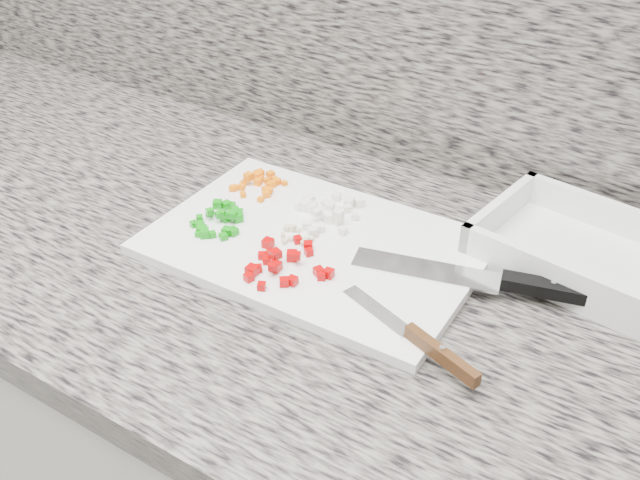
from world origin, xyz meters
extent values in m
cube|color=silver|center=(0.00, 1.44, 0.43)|extent=(3.92, 0.62, 0.86)
cube|color=slate|center=(0.00, 1.44, 0.88)|extent=(3.96, 0.64, 0.04)
cube|color=white|center=(0.08, 1.47, 0.91)|extent=(0.42, 0.28, 0.01)
cube|color=orange|center=(-0.04, 1.52, 0.92)|extent=(0.01, 0.01, 0.01)
cube|color=orange|center=(-0.07, 1.55, 0.92)|extent=(0.01, 0.01, 0.01)
cube|color=orange|center=(-0.08, 1.57, 0.92)|extent=(0.01, 0.01, 0.01)
cube|color=orange|center=(-0.06, 1.50, 0.92)|extent=(0.01, 0.01, 0.01)
cube|color=orange|center=(-0.04, 1.55, 0.92)|extent=(0.01, 0.01, 0.01)
cube|color=orange|center=(-0.08, 1.51, 0.92)|extent=(0.01, 0.01, 0.01)
cube|color=orange|center=(-0.05, 1.54, 0.92)|extent=(0.01, 0.01, 0.01)
cube|color=orange|center=(-0.08, 1.53, 0.92)|extent=(0.01, 0.01, 0.01)
cube|color=orange|center=(-0.05, 1.56, 0.92)|extent=(0.01, 0.01, 0.01)
cube|color=orange|center=(-0.03, 1.51, 0.92)|extent=(0.01, 0.01, 0.01)
cube|color=orange|center=(-0.08, 1.56, 0.92)|extent=(0.01, 0.01, 0.01)
cube|color=orange|center=(-0.09, 1.51, 0.92)|extent=(0.01, 0.01, 0.01)
cube|color=orange|center=(-0.08, 1.56, 0.92)|extent=(0.01, 0.01, 0.01)
cube|color=orange|center=(-0.08, 1.52, 0.92)|extent=(0.01, 0.01, 0.01)
cube|color=orange|center=(-0.08, 1.54, 0.93)|extent=(0.01, 0.01, 0.01)
cube|color=orange|center=(-0.04, 1.56, 0.92)|extent=(0.01, 0.01, 0.01)
cube|color=orange|center=(-0.06, 1.57, 0.92)|extent=(0.01, 0.01, 0.01)
cube|color=orange|center=(-0.04, 1.53, 0.92)|extent=(0.01, 0.01, 0.01)
cube|color=orange|center=(-0.06, 1.55, 0.92)|extent=(0.01, 0.01, 0.01)
cube|color=orange|center=(-0.06, 1.54, 0.92)|extent=(0.01, 0.01, 0.01)
cube|color=orange|center=(-0.04, 1.53, 0.92)|extent=(0.01, 0.01, 0.01)
cube|color=orange|center=(-0.03, 1.56, 0.92)|extent=(0.01, 0.01, 0.01)
cube|color=white|center=(0.10, 1.54, 0.92)|extent=(0.01, 0.01, 0.01)
cube|color=white|center=(0.05, 1.57, 0.92)|extent=(0.01, 0.01, 0.01)
cube|color=white|center=(0.02, 1.52, 0.92)|extent=(0.01, 0.01, 0.01)
cube|color=white|center=(0.10, 1.50, 0.92)|extent=(0.01, 0.01, 0.01)
cube|color=white|center=(0.07, 1.52, 0.92)|extent=(0.01, 0.01, 0.01)
cube|color=white|center=(0.07, 1.53, 0.93)|extent=(0.01, 0.01, 0.01)
cube|color=white|center=(0.09, 1.57, 0.92)|extent=(0.02, 0.02, 0.01)
cube|color=white|center=(0.09, 1.52, 0.92)|extent=(0.02, 0.02, 0.01)
cube|color=white|center=(0.07, 1.52, 0.92)|extent=(0.02, 0.02, 0.01)
cube|color=white|center=(0.06, 1.50, 0.93)|extent=(0.01, 0.01, 0.01)
cube|color=white|center=(0.09, 1.52, 0.93)|extent=(0.01, 0.01, 0.01)
cube|color=white|center=(0.04, 1.52, 0.92)|extent=(0.01, 0.01, 0.01)
cube|color=white|center=(0.02, 1.54, 0.92)|extent=(0.02, 0.02, 0.01)
cube|color=white|center=(0.06, 1.48, 0.92)|extent=(0.01, 0.01, 0.01)
cube|color=white|center=(0.07, 1.51, 0.92)|extent=(0.02, 0.02, 0.01)
cube|color=white|center=(0.08, 1.49, 0.92)|extent=(0.01, 0.01, 0.01)
cube|color=white|center=(0.04, 1.53, 0.92)|extent=(0.01, 0.01, 0.01)
cube|color=white|center=(0.07, 1.57, 0.92)|extent=(0.01, 0.01, 0.01)
cube|color=white|center=(0.03, 1.53, 0.92)|extent=(0.02, 0.02, 0.01)
cube|color=white|center=(0.08, 1.56, 0.92)|extent=(0.02, 0.02, 0.01)
cube|color=white|center=(0.07, 1.47, 0.92)|extent=(0.02, 0.02, 0.01)
cube|color=white|center=(0.08, 1.55, 0.92)|extent=(0.01, 0.01, 0.01)
cube|color=white|center=(0.06, 1.53, 0.93)|extent=(0.01, 0.01, 0.01)
cube|color=white|center=(0.07, 1.54, 0.92)|extent=(0.01, 0.01, 0.01)
cube|color=white|center=(0.03, 1.52, 0.92)|extent=(0.02, 0.02, 0.01)
cube|color=#0C8E0D|center=(-0.07, 1.41, 0.92)|extent=(0.01, 0.01, 0.01)
cube|color=#0C8E0D|center=(-0.02, 1.42, 0.92)|extent=(0.01, 0.01, 0.01)
cube|color=#0C8E0D|center=(-0.08, 1.42, 0.92)|extent=(0.01, 0.01, 0.01)
cube|color=#0C8E0D|center=(-0.08, 1.46, 0.92)|extent=(0.02, 0.02, 0.01)
cube|color=#0C8E0D|center=(-0.02, 1.41, 0.92)|extent=(0.01, 0.01, 0.01)
cube|color=#0C8E0D|center=(-0.06, 1.41, 0.92)|extent=(0.01, 0.01, 0.01)
cube|color=#0C8E0D|center=(-0.05, 1.40, 0.92)|extent=(0.02, 0.02, 0.01)
cube|color=#0C8E0D|center=(-0.03, 1.44, 0.93)|extent=(0.01, 0.01, 0.01)
cube|color=#0C8E0D|center=(-0.02, 1.42, 0.92)|extent=(0.01, 0.01, 0.01)
cube|color=#0C8E0D|center=(-0.05, 1.44, 0.92)|extent=(0.01, 0.01, 0.01)
cube|color=#0C8E0D|center=(-0.03, 1.45, 0.92)|extent=(0.02, 0.02, 0.01)
cube|color=#0C8E0D|center=(-0.04, 1.40, 0.92)|extent=(0.02, 0.02, 0.01)
cube|color=#0C8E0D|center=(-0.06, 1.47, 0.92)|extent=(0.01, 0.01, 0.01)
cube|color=#0C8E0D|center=(-0.05, 1.44, 0.93)|extent=(0.01, 0.01, 0.01)
cube|color=#0C8E0D|center=(-0.05, 1.39, 0.92)|extent=(0.01, 0.01, 0.01)
cube|color=#0C8E0D|center=(-0.04, 1.46, 0.92)|extent=(0.01, 0.01, 0.01)
cube|color=#0C8E0D|center=(-0.04, 1.40, 0.92)|extent=(0.01, 0.01, 0.01)
cube|color=#0C8E0D|center=(-0.06, 1.40, 0.92)|extent=(0.01, 0.01, 0.01)
cube|color=#0C8E0D|center=(-0.07, 1.44, 0.92)|extent=(0.01, 0.01, 0.01)
cube|color=#0C8E0D|center=(-0.06, 1.43, 0.93)|extent=(0.01, 0.01, 0.01)
cube|color=#0C8E0D|center=(-0.05, 1.43, 0.93)|extent=(0.01, 0.01, 0.01)
cube|color=#0C8E0D|center=(-0.05, 1.46, 0.92)|extent=(0.01, 0.01, 0.01)
cube|color=#0C8E0D|center=(-0.06, 1.47, 0.92)|extent=(0.01, 0.01, 0.01)
cube|color=#B20204|center=(0.09, 1.43, 0.92)|extent=(0.01, 0.01, 0.01)
cube|color=#B20204|center=(0.07, 1.39, 0.92)|extent=(0.01, 0.01, 0.01)
cube|color=#B20204|center=(0.06, 1.39, 0.92)|extent=(0.01, 0.01, 0.01)
cube|color=#B20204|center=(0.14, 1.41, 0.92)|extent=(0.01, 0.01, 0.01)
cube|color=#B20204|center=(0.08, 1.42, 0.92)|extent=(0.02, 0.02, 0.01)
cube|color=#B20204|center=(0.11, 1.37, 0.92)|extent=(0.01, 0.01, 0.01)
cube|color=#B20204|center=(0.06, 1.36, 0.92)|extent=(0.01, 0.01, 0.01)
cube|color=#B20204|center=(0.08, 1.35, 0.92)|extent=(0.01, 0.01, 0.01)
cube|color=#B20204|center=(0.12, 1.41, 0.92)|extent=(0.01, 0.01, 0.01)
cube|color=#B20204|center=(0.04, 1.42, 0.92)|extent=(0.01, 0.01, 0.01)
cube|color=#B20204|center=(0.05, 1.40, 0.92)|extent=(0.01, 0.01, 0.01)
cube|color=#B20204|center=(0.05, 1.40, 0.92)|extent=(0.01, 0.01, 0.01)
cube|color=#B20204|center=(0.10, 1.37, 0.92)|extent=(0.02, 0.02, 0.01)
cube|color=#B20204|center=(0.13, 1.40, 0.92)|extent=(0.01, 0.01, 0.01)
cube|color=#B20204|center=(0.06, 1.35, 0.92)|extent=(0.01, 0.01, 0.01)
cube|color=#B20204|center=(0.08, 1.38, 0.93)|extent=(0.01, 0.01, 0.01)
cube|color=#B20204|center=(0.09, 1.41, 0.93)|extent=(0.01, 0.01, 0.01)
cube|color=#B20204|center=(0.07, 1.45, 0.92)|extent=(0.01, 0.01, 0.01)
cube|color=#B20204|center=(0.06, 1.37, 0.92)|extent=(0.01, 0.01, 0.01)
cube|color=#B20204|center=(0.05, 1.40, 0.92)|extent=(0.01, 0.01, 0.01)
cube|color=#B20204|center=(0.07, 1.40, 0.93)|extent=(0.02, 0.02, 0.01)
cube|color=#B20204|center=(0.08, 1.44, 0.92)|extent=(0.02, 0.02, 0.01)
cube|color=beige|center=(0.04, 1.45, 0.92)|extent=(0.01, 0.01, 0.01)
cube|color=beige|center=(0.07, 1.45, 0.92)|extent=(0.01, 0.01, 0.01)
cube|color=beige|center=(0.05, 1.47, 0.92)|extent=(0.01, 0.01, 0.01)
cube|color=beige|center=(0.05, 1.45, 0.92)|extent=(0.01, 0.01, 0.00)
cube|color=beige|center=(0.04, 1.46, 0.92)|extent=(0.01, 0.01, 0.01)
cube|color=beige|center=(0.08, 1.46, 0.92)|extent=(0.01, 0.01, 0.01)
cube|color=beige|center=(0.05, 1.44, 0.92)|extent=(0.01, 0.01, 0.01)
cube|color=beige|center=(0.04, 1.47, 0.92)|extent=(0.01, 0.01, 0.01)
cube|color=beige|center=(0.07, 1.48, 0.92)|extent=(0.01, 0.01, 0.01)
cube|color=beige|center=(0.04, 1.47, 0.92)|extent=(0.01, 0.01, 0.01)
cube|color=beige|center=(0.07, 1.45, 0.92)|extent=(0.01, 0.01, 0.01)
cube|color=beige|center=(0.07, 1.48, 0.92)|extent=(0.01, 0.01, 0.01)
cube|color=beige|center=(0.08, 1.47, 0.92)|extent=(0.01, 0.01, 0.01)
cube|color=silver|center=(0.23, 1.48, 0.92)|extent=(0.18, 0.08, 0.00)
cube|color=black|center=(0.37, 1.52, 0.92)|extent=(0.12, 0.05, 0.02)
cylinder|color=silver|center=(0.37, 1.52, 0.93)|extent=(0.01, 0.01, 0.00)
cube|color=silver|center=(0.22, 1.38, 0.92)|extent=(0.10, 0.05, 0.00)
cube|color=#4E2B13|center=(0.31, 1.35, 0.92)|extent=(0.10, 0.04, 0.02)
cylinder|color=silver|center=(0.31, 1.35, 0.93)|extent=(0.01, 0.01, 0.00)
cube|color=white|center=(0.38, 1.61, 0.91)|extent=(0.28, 0.22, 0.01)
cube|color=white|center=(0.40, 1.69, 0.93)|extent=(0.25, 0.05, 0.04)
cube|color=white|center=(0.37, 1.53, 0.93)|extent=(0.25, 0.05, 0.04)
cube|color=white|center=(0.27, 1.63, 0.93)|extent=(0.04, 0.18, 0.04)
camera|label=1|loc=(0.49, 0.83, 1.43)|focal=40.00mm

